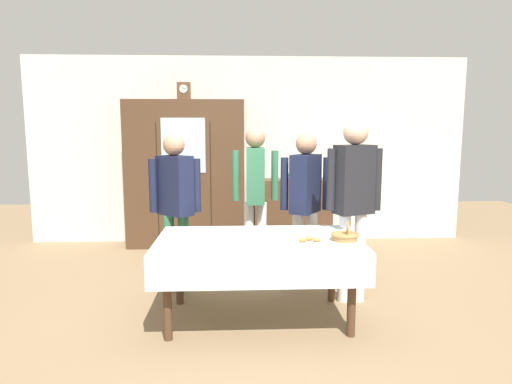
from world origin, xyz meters
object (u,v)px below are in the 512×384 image
at_px(tea_cup_far_right, 259,240).
at_px(person_behind_table_left, 255,186).
at_px(bread_basket, 345,236).
at_px(person_behind_table_right, 175,197).
at_px(tea_cup_near_left, 219,245).
at_px(pastry_plate, 310,242).
at_px(tea_cup_center, 241,237).
at_px(spoon_front_edge, 317,230).
at_px(spoon_far_left, 194,230).
at_px(tea_cup_back_edge, 257,246).
at_px(person_near_right_end, 354,192).
at_px(person_beside_shelf, 305,195).
at_px(dining_table, 258,250).
at_px(tea_cup_near_right, 292,233).
at_px(wall_cabinet, 186,174).
at_px(book_stack, 293,177).
at_px(spoon_mid_left, 256,236).
at_px(tea_cup_front_edge, 206,234).
at_px(bookshelf_low, 293,211).
at_px(mantel_clock, 184,91).

xyz_separation_m(tea_cup_far_right, person_behind_table_left, (0.03, 1.38, 0.27)).
height_order(bread_basket, person_behind_table_right, person_behind_table_right).
xyz_separation_m(tea_cup_near_left, pastry_plate, (0.75, 0.12, -0.02)).
bearing_deg(tea_cup_center, spoon_front_edge, 23.37).
bearing_deg(spoon_far_left, tea_cup_back_edge, -51.51).
distance_m(person_near_right_end, person_beside_shelf, 0.58).
distance_m(dining_table, tea_cup_center, 0.19).
height_order(tea_cup_near_right, tea_cup_near_left, same).
xyz_separation_m(dining_table, tea_cup_far_right, (0.00, -0.11, 0.12)).
bearing_deg(tea_cup_near_left, wall_cabinet, 101.31).
distance_m(spoon_front_edge, person_near_right_end, 0.51).
height_order(book_stack, pastry_plate, book_stack).
relative_size(pastry_plate, person_beside_shelf, 0.17).
height_order(tea_cup_far_right, bread_basket, bread_basket).
bearing_deg(pastry_plate, tea_cup_near_right, 114.49).
relative_size(tea_cup_center, spoon_mid_left, 1.09).
distance_m(pastry_plate, spoon_far_left, 1.14).
xyz_separation_m(tea_cup_back_edge, person_behind_table_left, (0.06, 1.58, 0.27)).
bearing_deg(person_beside_shelf, tea_cup_near_right, -107.51).
distance_m(tea_cup_far_right, pastry_plate, 0.42).
bearing_deg(tea_cup_near_right, bread_basket, -20.23).
relative_size(tea_cup_near_right, bread_basket, 0.54).
relative_size(spoon_front_edge, person_behind_table_right, 0.07).
bearing_deg(tea_cup_front_edge, tea_cup_near_right, -0.29).
xyz_separation_m(person_behind_table_left, person_beside_shelf, (0.50, -0.45, -0.04)).
relative_size(wall_cabinet, tea_cup_near_right, 15.86).
xyz_separation_m(book_stack, person_behind_table_left, (-0.61, -1.37, 0.04)).
distance_m(dining_table, person_beside_shelf, 1.04).
relative_size(dining_table, tea_cup_center, 13.45).
bearing_deg(spoon_far_left, bookshelf_low, 61.59).
height_order(dining_table, person_behind_table_right, person_behind_table_right).
distance_m(dining_table, wall_cabinet, 2.77).
bearing_deg(person_near_right_end, pastry_plate, -132.65).
bearing_deg(tea_cup_center, person_beside_shelf, 50.23).
relative_size(tea_cup_front_edge, pastry_plate, 0.46).
distance_m(bread_basket, spoon_mid_left, 0.77).
xyz_separation_m(book_stack, tea_cup_center, (-0.79, -2.64, -0.23)).
xyz_separation_m(book_stack, person_behind_table_right, (-1.44, -1.87, -0.00)).
distance_m(tea_cup_back_edge, spoon_mid_left, 0.44).
bearing_deg(tea_cup_front_edge, tea_cup_back_edge, -44.59).
xyz_separation_m(dining_table, spoon_far_left, (-0.58, 0.39, 0.10)).
bearing_deg(wall_cabinet, person_near_right_end, -50.17).
relative_size(tea_cup_near_left, spoon_far_left, 1.09).
xyz_separation_m(tea_cup_center, bread_basket, (0.88, -0.05, 0.01)).
relative_size(bookshelf_low, person_behind_table_right, 0.69).
distance_m(tea_cup_near_right, tea_cup_far_right, 0.37).
xyz_separation_m(book_stack, person_beside_shelf, (-0.11, -1.82, 0.00)).
xyz_separation_m(spoon_front_edge, person_beside_shelf, (-0.03, 0.51, 0.26)).
xyz_separation_m(dining_table, mantel_clock, (-0.90, 2.59, 1.55)).
xyz_separation_m(mantel_clock, person_beside_shelf, (1.43, -1.77, -1.20)).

